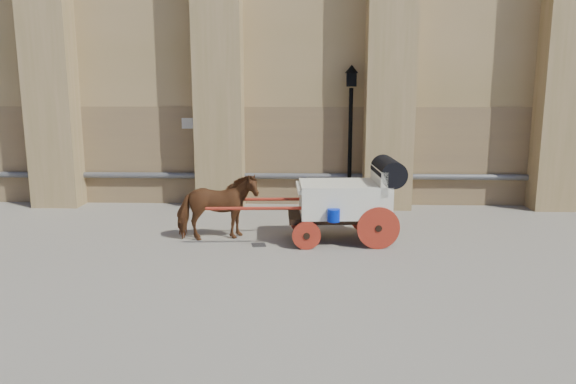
{
  "coord_description": "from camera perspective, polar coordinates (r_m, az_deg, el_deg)",
  "views": [
    {
      "loc": [
        1.57,
        -13.07,
        3.81
      ],
      "look_at": [
        1.15,
        -0.03,
        1.19
      ],
      "focal_mm": 35.0,
      "sensor_mm": 36.0,
      "label": 1
    }
  ],
  "objects": [
    {
      "name": "drain_grate_far",
      "position": [
        14.4,
        10.16,
        -4.13
      ],
      "size": [
        0.4,
        0.4,
        0.01
      ],
      "primitive_type": "cube",
      "rotation": [
        0.0,
        0.0,
        -0.28
      ],
      "color": "black",
      "rests_on": "ground"
    },
    {
      "name": "carriage",
      "position": [
        13.36,
        6.37,
        -0.5
      ],
      "size": [
        4.63,
        1.71,
        2.0
      ],
      "rotation": [
        0.0,
        0.0,
        0.06
      ],
      "color": "black",
      "rests_on": "ground"
    },
    {
      "name": "horse",
      "position": [
        13.55,
        -7.2,
        -1.55
      ],
      "size": [
        2.06,
        1.33,
        1.6
      ],
      "primitive_type": "imported",
      "rotation": [
        0.0,
        0.0,
        1.83
      ],
      "color": "brown",
      "rests_on": "ground"
    },
    {
      "name": "drain_grate_near",
      "position": [
        13.21,
        -2.99,
        -5.37
      ],
      "size": [
        0.38,
        0.38,
        0.01
      ],
      "primitive_type": "cube",
      "rotation": [
        0.0,
        0.0,
        0.2
      ],
      "color": "black",
      "rests_on": "ground"
    },
    {
      "name": "street_lamp",
      "position": [
        16.86,
        6.35,
        6.03
      ],
      "size": [
        0.4,
        0.4,
        4.23
      ],
      "color": "black",
      "rests_on": "ground"
    },
    {
      "name": "ground",
      "position": [
        13.7,
        -4.85,
        -4.82
      ],
      "size": [
        90.0,
        90.0,
        0.0
      ],
      "primitive_type": "plane",
      "color": "slate",
      "rests_on": "ground"
    }
  ]
}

